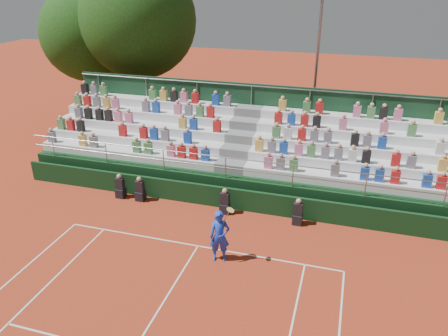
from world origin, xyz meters
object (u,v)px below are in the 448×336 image
(floodlight_mast, at_px, (317,61))
(tree_east, at_px, (138,20))
(tennis_player, at_px, (220,236))
(tree_west, at_px, (88,34))

(floodlight_mast, bearing_deg, tree_east, 177.76)
(floodlight_mast, bearing_deg, tennis_player, -98.26)
(tree_west, distance_m, floodlight_mast, 15.11)
(tree_west, xyz_separation_m, tree_east, (3.87, -0.28, 1.03))
(tree_east, bearing_deg, floodlight_mast, -2.24)
(tennis_player, relative_size, tree_east, 0.21)
(tree_west, relative_size, tree_east, 0.85)
(tennis_player, bearing_deg, tree_west, 134.63)
(tree_east, distance_m, floodlight_mast, 11.36)
(tennis_player, relative_size, floodlight_mast, 0.25)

